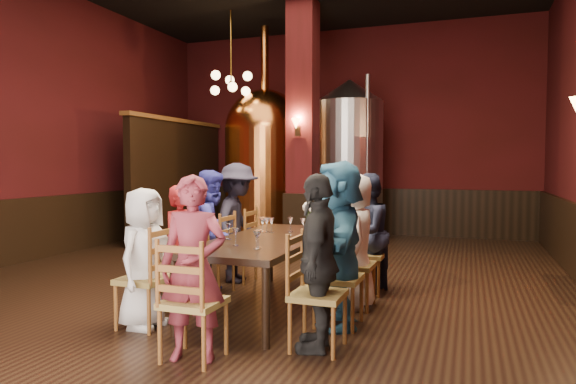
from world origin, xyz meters
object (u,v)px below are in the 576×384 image
(dining_table, at_px, (268,244))
(person_0, at_px, (144,258))
(rose_vase, at_px, (310,210))
(copper_kettle, at_px, (265,162))
(person_2, at_px, (212,232))
(steel_vessel, at_px, (349,161))
(person_1, at_px, (182,247))

(dining_table, bearing_deg, person_0, -130.36)
(person_0, relative_size, rose_vase, 4.05)
(dining_table, bearing_deg, copper_kettle, 112.98)
(copper_kettle, height_order, rose_vase, copper_kettle)
(person_2, bearing_deg, steel_vessel, -16.57)
(person_0, xyz_separation_m, steel_vessel, (0.60, 6.00, 0.95))
(person_1, relative_size, person_2, 0.89)
(person_0, distance_m, steel_vessel, 6.11)
(person_1, height_order, rose_vase, person_1)
(person_1, distance_m, rose_vase, 1.69)
(rose_vase, bearing_deg, person_0, -116.89)
(person_1, distance_m, copper_kettle, 5.37)
(person_0, relative_size, steel_vessel, 0.41)
(person_1, relative_size, rose_vase, 4.04)
(person_0, height_order, rose_vase, person_0)
(person_1, height_order, person_2, person_2)
(dining_table, relative_size, person_2, 1.65)
(copper_kettle, distance_m, rose_vase, 4.45)
(person_2, height_order, steel_vessel, steel_vessel)
(person_1, relative_size, copper_kettle, 0.30)
(person_2, xyz_separation_m, rose_vase, (1.00, 0.66, 0.23))
(copper_kettle, xyz_separation_m, steel_vessel, (1.74, 0.17, 0.02))
(copper_kettle, distance_m, steel_vessel, 1.75)
(copper_kettle, bearing_deg, rose_vase, -60.77)
(person_0, xyz_separation_m, copper_kettle, (-1.14, 5.84, 0.93))
(person_2, bearing_deg, person_0, 170.05)
(dining_table, xyz_separation_m, person_2, (-0.85, 0.34, 0.04))
(person_0, bearing_deg, person_1, 0.36)
(steel_vessel, bearing_deg, rose_vase, -84.15)
(dining_table, height_order, copper_kettle, copper_kettle)
(dining_table, xyz_separation_m, copper_kettle, (-2.00, 4.84, 0.90))
(copper_kettle, relative_size, rose_vase, 13.42)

